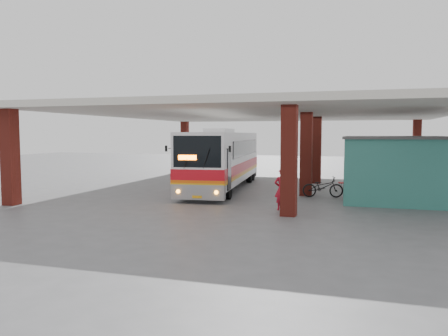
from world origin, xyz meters
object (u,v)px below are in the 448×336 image
pedestrian (282,189)px  motorcycle (323,187)px  red_chair (344,181)px  coach_bus (223,159)px

pedestrian → motorcycle: bearing=-121.9°
motorcycle → red_chair: size_ratio=2.70×
coach_bus → pedestrian: bearing=-59.8°
coach_bus → motorcycle: (5.93, -1.97, -1.22)m
pedestrian → red_chair: 9.85m
motorcycle → red_chair: (0.91, 5.23, -0.19)m
motorcycle → pedestrian: (-1.37, -4.34, 0.35)m
pedestrian → red_chair: bearing=-117.7°
motorcycle → pedestrian: size_ratio=1.15×
coach_bus → pedestrian: coach_bus is taller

